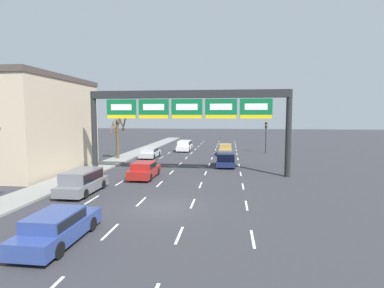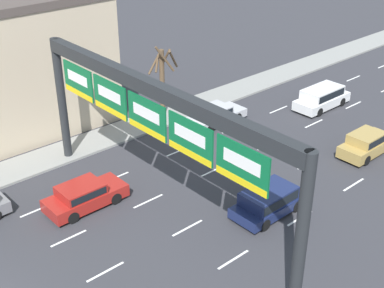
% 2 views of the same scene
% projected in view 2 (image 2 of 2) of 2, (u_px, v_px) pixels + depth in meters
% --- Properties ---
extents(lane_dashes, '(10.02, 67.00, 0.01)m').
position_uv_depth(lane_dashes, '(202.00, 197.00, 29.99)').
color(lane_dashes, white).
rests_on(lane_dashes, ground_plane).
extents(sign_gantry, '(18.61, 0.70, 7.76)m').
position_uv_depth(sign_gantry, '(152.00, 113.00, 25.20)').
color(sign_gantry, '#232628').
rests_on(sign_gantry, ground_plane).
extents(building_near, '(8.83, 12.71, 9.26)m').
position_uv_depth(building_near, '(8.00, 62.00, 36.23)').
color(building_near, '#C6B293').
rests_on(building_near, ground_plane).
extents(car_silver, '(1.90, 4.58, 1.33)m').
position_uv_depth(car_silver, '(215.00, 115.00, 38.11)').
color(car_silver, '#B7B7BC').
rests_on(car_silver, ground_plane).
extents(car_red, '(1.92, 4.45, 1.43)m').
position_uv_depth(car_red, '(84.00, 195.00, 28.78)').
color(car_red, maroon).
rests_on(car_red, ground_plane).
extents(suv_navy, '(1.97, 4.20, 1.48)m').
position_uv_depth(suv_navy, '(268.00, 200.00, 28.21)').
color(suv_navy, '#19234C').
rests_on(suv_navy, ground_plane).
extents(suv_white, '(1.94, 4.80, 1.61)m').
position_uv_depth(suv_white, '(322.00, 97.00, 40.55)').
color(suv_white, silver).
rests_on(suv_white, ground_plane).
extents(car_gold, '(1.80, 4.26, 1.55)m').
position_uv_depth(car_gold, '(367.00, 143.00, 34.01)').
color(car_gold, '#A88947').
rests_on(car_gold, ground_plane).
extents(tree_bare_closest, '(2.10, 2.20, 5.38)m').
position_uv_depth(tree_bare_closest, '(163.00, 76.00, 38.35)').
color(tree_bare_closest, brown).
rests_on(tree_bare_closest, sidewalk_left).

